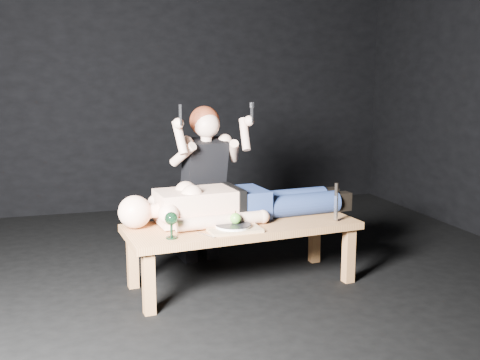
{
  "coord_description": "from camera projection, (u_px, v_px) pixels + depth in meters",
  "views": [
    {
      "loc": [
        -1.08,
        -3.67,
        1.45
      ],
      "look_at": [
        0.01,
        -0.02,
        0.75
      ],
      "focal_mm": 41.59,
      "sensor_mm": 36.0,
      "label": 1
    }
  ],
  "objects": [
    {
      "name": "knife_flat",
      "position": [
        257.0,
        229.0,
        3.74
      ],
      "size": [
        0.03,
        0.17,
        0.01
      ],
      "primitive_type": "cube",
      "rotation": [
        0.0,
        0.0,
        0.11
      ],
      "color": "#B2B2B7",
      "rests_on": "table"
    },
    {
      "name": "spoon_flat",
      "position": [
        247.0,
        226.0,
        3.79
      ],
      "size": [
        0.15,
        0.11,
        0.01
      ],
      "primitive_type": "cube",
      "rotation": [
        0.0,
        0.0,
        0.93
      ],
      "color": "#B2B2B7",
      "rests_on": "table"
    },
    {
      "name": "apple",
      "position": [
        236.0,
        219.0,
        3.71
      ],
      "size": [
        0.08,
        0.08,
        0.08
      ],
      "primitive_type": "sphere",
      "color": "green",
      "rests_on": "plate"
    },
    {
      "name": "fork_flat",
      "position": [
        206.0,
        235.0,
        3.59
      ],
      "size": [
        0.09,
        0.16,
        0.01
      ],
      "primitive_type": "cube",
      "rotation": [
        0.0,
        0.0,
        0.45
      ],
      "color": "#B2B2B7",
      "rests_on": "table"
    },
    {
      "name": "plate",
      "position": [
        233.0,
        226.0,
        3.7
      ],
      "size": [
        0.24,
        0.24,
        0.02
      ],
      "primitive_type": "cylinder",
      "rotation": [
        0.0,
        0.0,
        0.04
      ],
      "color": "white",
      "rests_on": "serving_tray"
    },
    {
      "name": "carving_knife",
      "position": [
        336.0,
        202.0,
        3.91
      ],
      "size": [
        0.04,
        0.04,
        0.28
      ],
      "primitive_type": null,
      "rotation": [
        0.0,
        0.0,
        0.1
      ],
      "color": "#B2B2B7",
      "rests_on": "table"
    },
    {
      "name": "table",
      "position": [
        242.0,
        254.0,
        3.93
      ],
      "size": [
        1.67,
        0.77,
        0.45
      ],
      "primitive_type": "cube",
      "rotation": [
        0.0,
        0.0,
        0.1
      ],
      "color": "#B78046",
      "rests_on": "ground"
    },
    {
      "name": "kneeling_woman",
      "position": [
        201.0,
        183.0,
        4.37
      ],
      "size": [
        0.8,
        0.86,
        1.28
      ],
      "primitive_type": null,
      "rotation": [
        0.0,
        0.0,
        0.16
      ],
      "color": "black",
      "rests_on": "ground"
    },
    {
      "name": "ground",
      "position": [
        238.0,
        281.0,
        4.02
      ],
      "size": [
        5.0,
        5.0,
        0.0
      ],
      "primitive_type": "plane",
      "color": "black",
      "rests_on": "ground"
    },
    {
      "name": "goblet",
      "position": [
        171.0,
        225.0,
        3.51
      ],
      "size": [
        0.09,
        0.09,
        0.17
      ],
      "primitive_type": null,
      "rotation": [
        0.0,
        0.0,
        0.1
      ],
      "color": "black",
      "rests_on": "table"
    },
    {
      "name": "lying_man",
      "position": [
        241.0,
        199.0,
        4.01
      ],
      "size": [
        1.8,
        0.71,
        0.29
      ],
      "primitive_type": null,
      "rotation": [
        0.0,
        0.0,
        0.1
      ],
      "color": "beige",
      "rests_on": "table"
    },
    {
      "name": "back_wall",
      "position": [
        173.0,
        74.0,
        6.11
      ],
      "size": [
        5.0,
        0.0,
        5.0
      ],
      "primitive_type": "plane",
      "rotation": [
        1.57,
        0.0,
        0.0
      ],
      "color": "black",
      "rests_on": "ground"
    },
    {
      "name": "serving_tray",
      "position": [
        233.0,
        229.0,
        3.71
      ],
      "size": [
        0.36,
        0.27,
        0.02
      ],
      "primitive_type": "cube",
      "rotation": [
        0.0,
        0.0,
        0.04
      ],
      "color": "tan",
      "rests_on": "table"
    }
  ]
}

